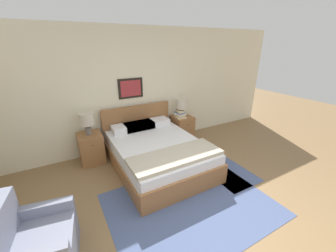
# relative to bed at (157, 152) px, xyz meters

# --- Properties ---
(ground_plane) EXTENTS (16.00, 16.00, 0.00)m
(ground_plane) POSITION_rel_bed_xyz_m (0.04, -1.78, -0.29)
(ground_plane) COLOR olive
(wall_back) EXTENTS (7.88, 0.09, 2.60)m
(wall_back) POSITION_rel_bed_xyz_m (0.04, 1.10, 1.01)
(wall_back) COLOR beige
(wall_back) RESTS_ON ground_plane
(area_rug_main) EXTENTS (2.37, 1.82, 0.01)m
(area_rug_main) POSITION_rel_bed_xyz_m (-0.05, -1.23, -0.29)
(area_rug_main) COLOR #47567F
(area_rug_main) RESTS_ON ground_plane
(area_rug_bedside) EXTENTS (0.73, 1.50, 0.01)m
(area_rug_bedside) POSITION_rel_bed_xyz_m (1.05, -0.63, -0.29)
(area_rug_bedside) COLOR #47567F
(area_rug_bedside) RESTS_ON ground_plane
(bed) EXTENTS (1.57, 2.10, 0.98)m
(bed) POSITION_rel_bed_xyz_m (0.00, 0.00, 0.00)
(bed) COLOR #936038
(bed) RESTS_ON ground_plane
(armchair) EXTENTS (0.78, 0.84, 0.84)m
(armchair) POSITION_rel_bed_xyz_m (-1.99, -1.18, -0.00)
(armchair) COLOR gray
(armchair) RESTS_ON ground_plane
(nightstand_near_window) EXTENTS (0.44, 0.50, 0.60)m
(nightstand_near_window) POSITION_rel_bed_xyz_m (-1.08, 0.78, 0.01)
(nightstand_near_window) COLOR #936038
(nightstand_near_window) RESTS_ON ground_plane
(nightstand_by_door) EXTENTS (0.44, 0.50, 0.60)m
(nightstand_by_door) POSITION_rel_bed_xyz_m (1.09, 0.78, 0.01)
(nightstand_by_door) COLOR #936038
(nightstand_by_door) RESTS_ON ground_plane
(table_lamp_near_window) EXTENTS (0.28, 0.28, 0.44)m
(table_lamp_near_window) POSITION_rel_bed_xyz_m (-1.09, 0.78, 0.61)
(table_lamp_near_window) COLOR slate
(table_lamp_near_window) RESTS_ON nightstand_near_window
(table_lamp_by_door) EXTENTS (0.28, 0.28, 0.44)m
(table_lamp_by_door) POSITION_rel_bed_xyz_m (1.07, 0.78, 0.61)
(table_lamp_by_door) COLOR slate
(table_lamp_by_door) RESTS_ON nightstand_by_door
(book_thick_bottom) EXTENTS (0.24, 0.29, 0.04)m
(book_thick_bottom) POSITION_rel_bed_xyz_m (0.99, 0.73, 0.33)
(book_thick_bottom) COLOR beige
(book_thick_bottom) RESTS_ON nightstand_by_door
(book_hardcover_middle) EXTENTS (0.18, 0.21, 0.04)m
(book_hardcover_middle) POSITION_rel_bed_xyz_m (0.99, 0.73, 0.37)
(book_hardcover_middle) COLOR beige
(book_hardcover_middle) RESTS_ON book_thick_bottom
(book_novel_upper) EXTENTS (0.25, 0.28, 0.03)m
(book_novel_upper) POSITION_rel_bed_xyz_m (0.99, 0.73, 0.40)
(book_novel_upper) COLOR silver
(book_novel_upper) RESTS_ON book_hardcover_middle
(book_slim_near_top) EXTENTS (0.17, 0.23, 0.03)m
(book_slim_near_top) POSITION_rel_bed_xyz_m (0.99, 0.73, 0.44)
(book_slim_near_top) COLOR #335693
(book_slim_near_top) RESTS_ON book_novel_upper
(book_paperback_top) EXTENTS (0.19, 0.26, 0.04)m
(book_paperback_top) POSITION_rel_bed_xyz_m (0.99, 0.73, 0.47)
(book_paperback_top) COLOR beige
(book_paperback_top) RESTS_ON book_slim_near_top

